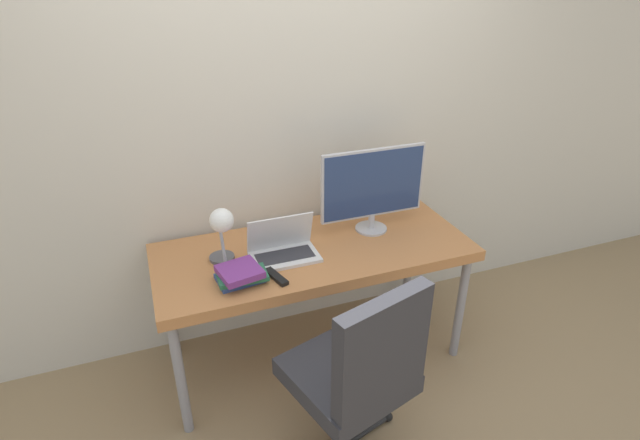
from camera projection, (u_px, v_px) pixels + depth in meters
The scene contains 9 objects.
ground_plane at pixel (337, 395), 2.73m from camera, with size 12.00×12.00×0.00m, color #937A56.
wall_back at pixel (288, 126), 2.78m from camera, with size 8.00×0.05×2.60m.
desk at pixel (314, 257), 2.71m from camera, with size 1.69×0.71×0.75m.
laptop at pixel (283, 249), 2.58m from camera, with size 0.35×0.21×0.22m.
monitor at pixel (373, 186), 2.75m from camera, with size 0.61×0.18×0.48m.
desk_lamp at pixel (222, 227), 2.38m from camera, with size 0.13×0.25×0.34m.
office_chair at pixel (359, 371), 2.11m from camera, with size 0.60×0.61×1.02m.
book_stack at pixel (241, 275), 2.38m from camera, with size 0.24×0.22×0.08m.
tv_remote at pixel (276, 277), 2.42m from camera, with size 0.09×0.17×0.02m.
Camera 1 is at (-0.78, -1.82, 2.11)m, focal length 28.00 mm.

